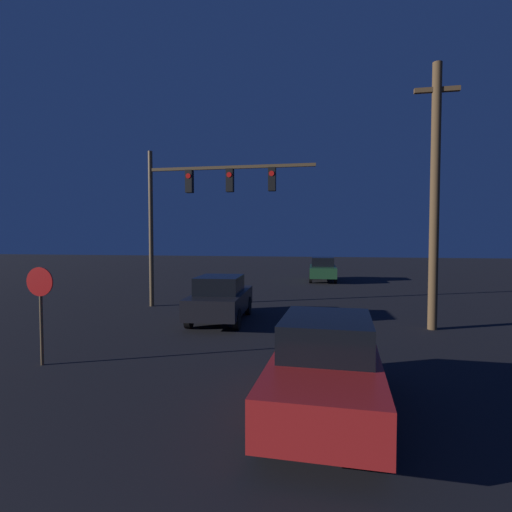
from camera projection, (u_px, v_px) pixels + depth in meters
car_near at (326, 366)px, 6.36m from camera, size 1.81×4.01×1.55m
car_mid at (221, 298)px, 13.51m from camera, size 1.89×4.05×1.55m
car_far at (323, 269)px, 26.05m from camera, size 1.81×4.01×1.55m
traffic_signal_mast at (198, 198)px, 15.98m from camera, size 6.80×0.30×6.37m
stop_sign at (40, 298)px, 8.81m from camera, size 0.64×0.07×2.19m
utility_pole at (435, 194)px, 12.16m from camera, size 1.31×0.28×8.11m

